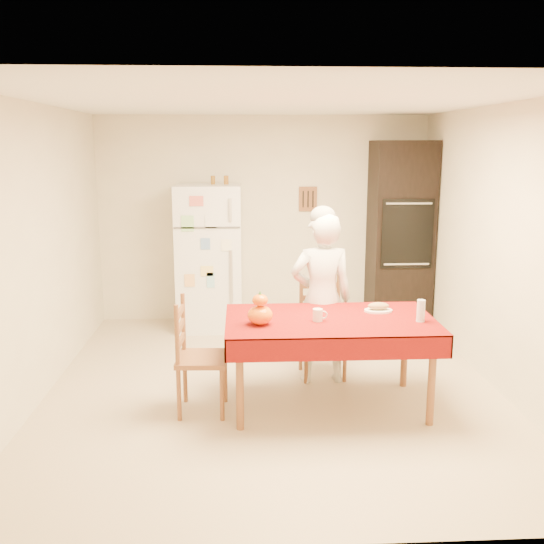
{
  "coord_description": "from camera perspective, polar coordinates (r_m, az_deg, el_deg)",
  "views": [
    {
      "loc": [
        -0.28,
        -5.16,
        2.14
      ],
      "look_at": [
        0.0,
        0.2,
        1.02
      ],
      "focal_mm": 40.0,
      "sensor_mm": 36.0,
      "label": 1
    }
  ],
  "objects": [
    {
      "name": "coffee_mug",
      "position": [
        4.87,
        4.32,
        -4.06
      ],
      "size": [
        0.08,
        0.08,
        0.1
      ],
      "primitive_type": "cylinder",
      "color": "silver",
      "rests_on": "dining_table"
    },
    {
      "name": "pumpkin_lower",
      "position": [
        4.77,
        -1.13,
        -4.07
      ],
      "size": [
        0.2,
        0.2,
        0.15
      ],
      "primitive_type": "ellipsoid",
      "color": "#EC3705",
      "rests_on": "dining_table"
    },
    {
      "name": "oven_cabinet",
      "position": [
        7.42,
        11.97,
        3.49
      ],
      "size": [
        0.7,
        0.62,
        2.2
      ],
      "color": "black",
      "rests_on": "floor"
    },
    {
      "name": "bread_loaf",
      "position": [
        5.21,
        9.99,
        -3.17
      ],
      "size": [
        0.18,
        0.1,
        0.06
      ],
      "primitive_type": "ellipsoid",
      "color": "#A07D4E",
      "rests_on": "bread_plate"
    },
    {
      "name": "floor",
      "position": [
        5.6,
        0.1,
        -10.69
      ],
      "size": [
        4.5,
        4.5,
        0.0
      ],
      "primitive_type": "plane",
      "color": "#C8AE90",
      "rests_on": "ground"
    },
    {
      "name": "refrigerator",
      "position": [
        7.17,
        -5.92,
        1.38
      ],
      "size": [
        0.75,
        0.74,
        1.7
      ],
      "color": "white",
      "rests_on": "floor"
    },
    {
      "name": "spice_jar_left",
      "position": [
        7.11,
        -5.58,
        8.61
      ],
      "size": [
        0.05,
        0.05,
        0.1
      ],
      "primitive_type": "cylinder",
      "color": "brown",
      "rests_on": "refrigerator"
    },
    {
      "name": "bread_plate",
      "position": [
        5.22,
        9.97,
        -3.6
      ],
      "size": [
        0.24,
        0.24,
        0.02
      ],
      "primitive_type": "cylinder",
      "color": "white",
      "rests_on": "dining_table"
    },
    {
      "name": "dining_table",
      "position": [
        4.99,
        5.47,
        -5.13
      ],
      "size": [
        1.7,
        1.0,
        0.76
      ],
      "color": "brown",
      "rests_on": "floor"
    },
    {
      "name": "room_shell",
      "position": [
        5.2,
        0.11,
        6.07
      ],
      "size": [
        4.02,
        4.52,
        2.51
      ],
      "color": "beige",
      "rests_on": "ground"
    },
    {
      "name": "seated_woman",
      "position": [
        5.49,
        4.69,
        -2.54
      ],
      "size": [
        0.59,
        0.41,
        1.57
      ],
      "primitive_type": "imported",
      "rotation": [
        0.0,
        0.0,
        3.2
      ],
      "color": "silver",
      "rests_on": "floor"
    },
    {
      "name": "spice_jar_right",
      "position": [
        7.1,
        -4.32,
        8.63
      ],
      "size": [
        0.05,
        0.05,
        0.1
      ],
      "primitive_type": "cylinder",
      "color": "#8F551A",
      "rests_on": "refrigerator"
    },
    {
      "name": "spice_jar_mid",
      "position": [
        7.1,
        -4.35,
        8.63
      ],
      "size": [
        0.05,
        0.05,
        0.1
      ],
      "primitive_type": "cylinder",
      "color": "#97611B",
      "rests_on": "refrigerator"
    },
    {
      "name": "chair_left",
      "position": [
        4.97,
        -7.34,
        -7.48
      ],
      "size": [
        0.42,
        0.44,
        0.95
      ],
      "rotation": [
        0.0,
        0.0,
        1.52
      ],
      "color": "brown",
      "rests_on": "floor"
    },
    {
      "name": "wine_glass",
      "position": [
        4.99,
        13.83,
        -3.55
      ],
      "size": [
        0.07,
        0.07,
        0.18
      ],
      "primitive_type": "cylinder",
      "color": "silver",
      "rests_on": "dining_table"
    },
    {
      "name": "chair_far",
      "position": [
        5.75,
        4.68,
        -4.73
      ],
      "size": [
        0.44,
        0.42,
        0.95
      ],
      "rotation": [
        0.0,
        0.0,
        0.05
      ],
      "color": "brown",
      "rests_on": "floor"
    },
    {
      "name": "pumpkin_upper",
      "position": [
        4.73,
        -1.13,
        -2.66
      ],
      "size": [
        0.12,
        0.12,
        0.09
      ],
      "primitive_type": "ellipsoid",
      "color": "#C93304",
      "rests_on": "pumpkin_lower"
    }
  ]
}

